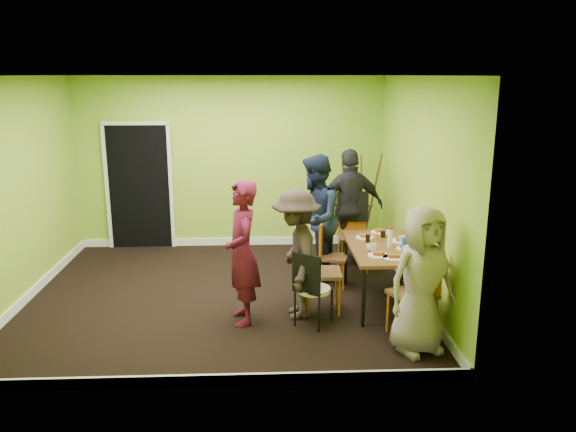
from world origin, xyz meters
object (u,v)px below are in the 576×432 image
(chair_bentwood, at_px, (311,286))
(thermos, at_px, (390,238))
(person_standing, at_px, (242,253))
(person_front_end, at_px, (422,280))
(dining_table, at_px, (386,250))
(person_back_end, at_px, (350,207))
(person_left_far, at_px, (315,219))
(easel, at_px, (359,204))
(chair_left_far, at_px, (329,251))
(chair_left_near, at_px, (316,265))
(orange_bottle, at_px, (377,237))
(blue_bottle, at_px, (404,245))
(chair_front_end, at_px, (418,288))
(chair_back_end, at_px, (353,214))
(person_left_near, at_px, (296,254))

(chair_bentwood, distance_m, thermos, 1.25)
(person_standing, distance_m, person_front_end, 2.02)
(person_standing, bearing_deg, chair_bentwood, 67.24)
(chair_bentwood, bearing_deg, dining_table, 66.92)
(chair_bentwood, distance_m, person_back_end, 2.36)
(person_left_far, bearing_deg, easel, 153.74)
(chair_left_far, xyz_separation_m, chair_left_near, (-0.25, -0.86, 0.10))
(chair_left_near, distance_m, orange_bottle, 0.97)
(easel, relative_size, thermos, 7.21)
(chair_left_near, relative_size, orange_bottle, 12.83)
(blue_bottle, bearing_deg, person_standing, -174.37)
(chair_front_end, distance_m, person_standing, 1.99)
(chair_front_end, xyz_separation_m, person_standing, (-1.90, 0.53, 0.25))
(chair_back_end, bearing_deg, orange_bottle, 97.72)
(chair_left_far, height_order, person_left_near, person_left_near)
(chair_bentwood, bearing_deg, orange_bottle, 78.06)
(chair_left_far, distance_m, chair_bentwood, 1.34)
(chair_left_near, bearing_deg, person_back_end, 160.49)
(chair_left_near, height_order, chair_back_end, chair_back_end)
(chair_bentwood, bearing_deg, person_front_end, 2.87)
(blue_bottle, height_order, person_front_end, person_front_end)
(blue_bottle, xyz_separation_m, orange_bottle, (-0.22, 0.55, -0.05))
(person_back_end, bearing_deg, dining_table, 87.39)
(blue_bottle, bearing_deg, person_front_end, -93.72)
(chair_front_end, bearing_deg, easel, 67.54)
(chair_front_end, relative_size, person_back_end, 0.60)
(chair_front_end, bearing_deg, person_left_far, 92.64)
(chair_left_far, bearing_deg, chair_front_end, 39.62)
(person_left_far, height_order, person_back_end, person_left_far)
(thermos, distance_m, blue_bottle, 0.28)
(dining_table, relative_size, person_back_end, 0.85)
(person_front_end, bearing_deg, orange_bottle, 75.43)
(thermos, xyz_separation_m, person_left_near, (-1.17, -0.31, -0.09))
(thermos, xyz_separation_m, person_standing, (-1.80, -0.44, -0.03))
(dining_table, distance_m, person_left_near, 1.19)
(chair_bentwood, xyz_separation_m, person_standing, (-0.78, 0.17, 0.34))
(person_left_near, bearing_deg, thermos, 101.56)
(easel, xyz_separation_m, blue_bottle, (0.13, -2.38, 0.04))
(person_front_end, bearing_deg, chair_left_far, 90.39)
(chair_front_end, height_order, person_left_far, person_left_far)
(person_left_near, distance_m, person_back_end, 2.11)
(dining_table, xyz_separation_m, chair_left_near, (-0.89, -0.21, -0.11))
(dining_table, relative_size, chair_bentwood, 1.68)
(person_left_near, bearing_deg, easel, 151.37)
(person_left_far, distance_m, person_front_end, 2.31)
(person_left_near, xyz_separation_m, person_back_end, (0.92, 1.90, 0.11))
(chair_left_near, bearing_deg, chair_front_end, 53.92)
(easel, bearing_deg, chair_left_far, -114.47)
(chair_back_end, height_order, orange_bottle, chair_back_end)
(easel, bearing_deg, person_back_end, -113.51)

